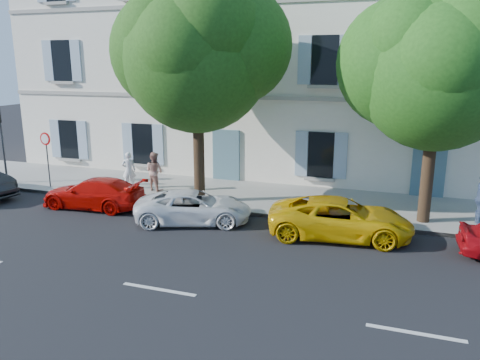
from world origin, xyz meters
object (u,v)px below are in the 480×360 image
at_px(car_red_coupe, 94,193).
at_px(tree_right, 438,73).
at_px(car_yellow_supercar, 340,218).
at_px(road_sign, 46,148).
at_px(pedestrian_b, 154,171).
at_px(car_white_coupe, 194,207).
at_px(pedestrian_a, 129,170).
at_px(tree_left, 197,59).

height_order(car_red_coupe, tree_right, tree_right).
distance_m(car_yellow_supercar, road_sign, 13.08).
xyz_separation_m(car_yellow_supercar, tree_right, (2.59, 2.09, 4.54)).
distance_m(car_red_coupe, pedestrian_b, 2.90).
height_order(car_yellow_supercar, tree_right, tree_right).
height_order(tree_right, pedestrian_b, tree_right).
xyz_separation_m(car_red_coupe, car_white_coupe, (4.38, -0.33, -0.02)).
distance_m(car_red_coupe, pedestrian_a, 2.57).
relative_size(car_yellow_supercar, pedestrian_b, 2.74).
relative_size(tree_left, tree_right, 1.08).
xyz_separation_m(car_white_coupe, pedestrian_b, (-3.15, 2.92, 0.42)).
bearing_deg(car_red_coupe, road_sign, -117.27).
relative_size(car_red_coupe, car_yellow_supercar, 0.89).
height_order(car_white_coupe, pedestrian_a, pedestrian_a).
bearing_deg(car_yellow_supercar, tree_left, 65.51).
height_order(car_red_coupe, road_sign, road_sign).
bearing_deg(road_sign, car_yellow_supercar, -7.51).
height_order(car_white_coupe, car_yellow_supercar, car_yellow_supercar).
height_order(car_yellow_supercar, pedestrian_b, pedestrian_b).
relative_size(car_white_coupe, tree_right, 0.52).
xyz_separation_m(tree_right, pedestrian_a, (-12.04, 0.57, -4.22)).
xyz_separation_m(car_white_coupe, car_yellow_supercar, (5.07, 0.20, 0.07)).
distance_m(car_red_coupe, tree_left, 6.48).
bearing_deg(car_red_coupe, car_white_coupe, 83.04).
distance_m(tree_left, pedestrian_b, 5.32).
bearing_deg(car_white_coupe, car_yellow_supercar, -106.82).
height_order(pedestrian_a, pedestrian_b, pedestrian_b).
xyz_separation_m(tree_left, pedestrian_b, (-2.49, 0.88, -4.62)).
relative_size(car_red_coupe, pedestrian_b, 2.43).
height_order(car_red_coupe, car_white_coupe, car_red_coupe).
bearing_deg(car_white_coupe, car_red_coupe, 66.62).
bearing_deg(car_yellow_supercar, car_red_coupe, 82.55).
height_order(car_yellow_supercar, tree_left, tree_left).
xyz_separation_m(car_yellow_supercar, pedestrian_b, (-8.22, 2.72, 0.35)).
relative_size(tree_left, pedestrian_a, 5.29).
xyz_separation_m(tree_right, pedestrian_b, (-10.81, 0.62, -4.19)).
bearing_deg(car_yellow_supercar, car_white_coupe, 85.59).
distance_m(pedestrian_a, pedestrian_b, 1.23).
distance_m(road_sign, pedestrian_a, 3.72).
xyz_separation_m(car_white_coupe, pedestrian_a, (-4.38, 2.87, 0.39)).
distance_m(car_red_coupe, tree_right, 13.04).
bearing_deg(car_white_coupe, pedestrian_b, 28.03).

